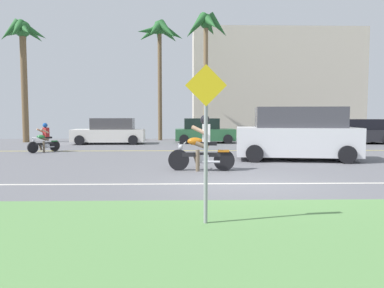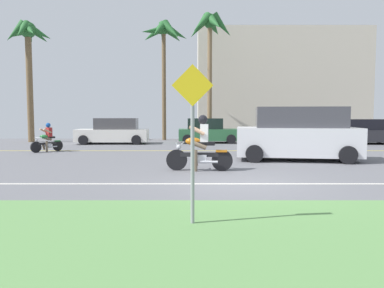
{
  "view_description": "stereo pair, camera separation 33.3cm",
  "coord_description": "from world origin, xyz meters",
  "px_view_note": "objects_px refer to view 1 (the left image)",
  "views": [
    {
      "loc": [
        -1.59,
        -9.39,
        1.71
      ],
      "look_at": [
        -1.28,
        3.56,
        0.71
      ],
      "focal_mm": 35.22,
      "sensor_mm": 36.0,
      "label": 1
    },
    {
      "loc": [
        -1.26,
        -9.39,
        1.71
      ],
      "look_at": [
        -1.28,
        3.56,
        0.71
      ],
      "focal_mm": 35.22,
      "sensor_mm": 36.0,
      "label": 2
    }
  ],
  "objects_px": {
    "parked_car_0": "(110,132)",
    "parked_car_3": "(357,132)",
    "parked_car_1": "(204,131)",
    "parked_car_2": "(283,132)",
    "motorcyclist_distant": "(44,140)",
    "motorcyclist": "(202,147)",
    "palm_tree_0": "(206,34)",
    "suv_nearby": "(297,134)",
    "street_sign": "(206,129)",
    "palm_tree_1": "(23,42)",
    "palm_tree_2": "(160,37)"
  },
  "relations": [
    {
      "from": "parked_car_0",
      "to": "parked_car_3",
      "type": "bearing_deg",
      "value": -0.24
    },
    {
      "from": "parked_car_1",
      "to": "parked_car_3",
      "type": "height_order",
      "value": "parked_car_1"
    },
    {
      "from": "parked_car_2",
      "to": "parked_car_3",
      "type": "height_order",
      "value": "parked_car_2"
    },
    {
      "from": "parked_car_1",
      "to": "motorcyclist_distant",
      "type": "relative_size",
      "value": 2.71
    },
    {
      "from": "motorcyclist",
      "to": "parked_car_1",
      "type": "relative_size",
      "value": 0.56
    },
    {
      "from": "palm_tree_0",
      "to": "suv_nearby",
      "type": "bearing_deg",
      "value": -75.97
    },
    {
      "from": "suv_nearby",
      "to": "street_sign",
      "type": "relative_size",
      "value": 1.95
    },
    {
      "from": "motorcyclist_distant",
      "to": "parked_car_0",
      "type": "bearing_deg",
      "value": 67.12
    },
    {
      "from": "suv_nearby",
      "to": "motorcyclist_distant",
      "type": "bearing_deg",
      "value": 162.96
    },
    {
      "from": "suv_nearby",
      "to": "palm_tree_1",
      "type": "distance_m",
      "value": 18.09
    },
    {
      "from": "palm_tree_2",
      "to": "parked_car_1",
      "type": "bearing_deg",
      "value": -43.39
    },
    {
      "from": "parked_car_0",
      "to": "suv_nearby",
      "type": "bearing_deg",
      "value": -43.44
    },
    {
      "from": "suv_nearby",
      "to": "palm_tree_1",
      "type": "relative_size",
      "value": 0.63
    },
    {
      "from": "parked_car_3",
      "to": "motorcyclist_distant",
      "type": "distance_m",
      "value": 17.6
    },
    {
      "from": "parked_car_0",
      "to": "street_sign",
      "type": "height_order",
      "value": "street_sign"
    },
    {
      "from": "parked_car_3",
      "to": "palm_tree_1",
      "type": "relative_size",
      "value": 0.53
    },
    {
      "from": "motorcyclist",
      "to": "palm_tree_0",
      "type": "distance_m",
      "value": 15.35
    },
    {
      "from": "motorcyclist",
      "to": "parked_car_3",
      "type": "distance_m",
      "value": 14.7
    },
    {
      "from": "parked_car_2",
      "to": "motorcyclist_distant",
      "type": "xyz_separation_m",
      "value": [
        -12.22,
        -4.14,
        -0.16
      ]
    },
    {
      "from": "motorcyclist_distant",
      "to": "street_sign",
      "type": "height_order",
      "value": "street_sign"
    },
    {
      "from": "motorcyclist",
      "to": "suv_nearby",
      "type": "distance_m",
      "value": 4.64
    },
    {
      "from": "parked_car_1",
      "to": "street_sign",
      "type": "height_order",
      "value": "street_sign"
    },
    {
      "from": "motorcyclist",
      "to": "palm_tree_2",
      "type": "relative_size",
      "value": 0.25
    },
    {
      "from": "parked_car_0",
      "to": "palm_tree_1",
      "type": "xyz_separation_m",
      "value": [
        -5.59,
        1.54,
        5.53
      ]
    },
    {
      "from": "suv_nearby",
      "to": "palm_tree_2",
      "type": "bearing_deg",
      "value": 116.97
    },
    {
      "from": "parked_car_0",
      "to": "street_sign",
      "type": "xyz_separation_m",
      "value": [
        4.68,
        -16.78,
        0.79
      ]
    },
    {
      "from": "palm_tree_1",
      "to": "palm_tree_0",
      "type": "bearing_deg",
      "value": 7.29
    },
    {
      "from": "suv_nearby",
      "to": "parked_car_3",
      "type": "height_order",
      "value": "suv_nearby"
    },
    {
      "from": "motorcyclist",
      "to": "parked_car_1",
      "type": "bearing_deg",
      "value": 86.58
    },
    {
      "from": "parked_car_3",
      "to": "palm_tree_0",
      "type": "relative_size",
      "value": 0.48
    },
    {
      "from": "street_sign",
      "to": "motorcyclist",
      "type": "bearing_deg",
      "value": 87.69
    },
    {
      "from": "parked_car_3",
      "to": "parked_car_0",
      "type": "bearing_deg",
      "value": 179.76
    },
    {
      "from": "suv_nearby",
      "to": "parked_car_0",
      "type": "bearing_deg",
      "value": 136.56
    },
    {
      "from": "motorcyclist",
      "to": "palm_tree_0",
      "type": "bearing_deg",
      "value": 86.06
    },
    {
      "from": "parked_car_1",
      "to": "motorcyclist_distant",
      "type": "distance_m",
      "value": 9.53
    },
    {
      "from": "motorcyclist",
      "to": "suv_nearby",
      "type": "relative_size",
      "value": 0.43
    },
    {
      "from": "street_sign",
      "to": "parked_car_1",
      "type": "bearing_deg",
      "value": 86.95
    },
    {
      "from": "motorcyclist_distant",
      "to": "street_sign",
      "type": "relative_size",
      "value": 0.55
    },
    {
      "from": "parked_car_2",
      "to": "street_sign",
      "type": "bearing_deg",
      "value": -108.84
    },
    {
      "from": "motorcyclist",
      "to": "suv_nearby",
      "type": "height_order",
      "value": "suv_nearby"
    },
    {
      "from": "suv_nearby",
      "to": "motorcyclist_distant",
      "type": "relative_size",
      "value": 3.55
    },
    {
      "from": "parked_car_1",
      "to": "palm_tree_0",
      "type": "relative_size",
      "value": 0.43
    },
    {
      "from": "parked_car_1",
      "to": "palm_tree_2",
      "type": "bearing_deg",
      "value": 136.61
    },
    {
      "from": "parked_car_2",
      "to": "motorcyclist_distant",
      "type": "bearing_deg",
      "value": -161.29
    },
    {
      "from": "parked_car_0",
      "to": "palm_tree_1",
      "type": "distance_m",
      "value": 8.01
    },
    {
      "from": "parked_car_1",
      "to": "palm_tree_2",
      "type": "height_order",
      "value": "palm_tree_2"
    },
    {
      "from": "parked_car_1",
      "to": "palm_tree_1",
      "type": "relative_size",
      "value": 0.48
    },
    {
      "from": "parked_car_3",
      "to": "palm_tree_0",
      "type": "bearing_deg",
      "value": 161.05
    },
    {
      "from": "palm_tree_2",
      "to": "street_sign",
      "type": "relative_size",
      "value": 3.3
    },
    {
      "from": "palm_tree_0",
      "to": "palm_tree_2",
      "type": "relative_size",
      "value": 1.05
    }
  ]
}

